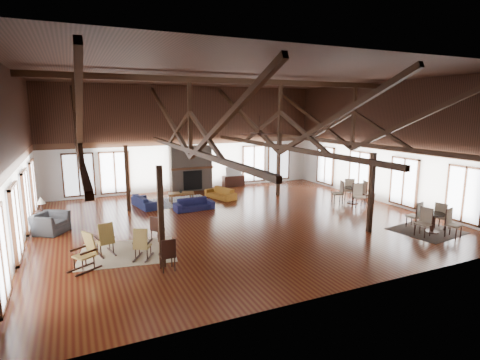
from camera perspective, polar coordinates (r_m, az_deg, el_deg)
name	(u,v)px	position (r m, az deg, el deg)	size (l,w,h in m)	color
floor	(237,220)	(16.05, -0.39, -6.11)	(16.00, 16.00, 0.00)	#5D2C13
ceiling	(237,75)	(15.44, -0.41, 15.75)	(16.00, 14.00, 0.02)	black
wall_back	(189,139)	(22.02, -7.85, 6.27)	(16.00, 0.02, 6.00)	silver
wall_front	(353,177)	(9.55, 16.89, 0.47)	(16.00, 0.02, 6.00)	silver
wall_left	(13,160)	(14.26, -31.29, 2.58)	(0.02, 14.00, 6.00)	silver
wall_right	(384,143)	(20.07, 21.07, 5.27)	(0.02, 14.00, 6.00)	silver
roof_truss	(237,125)	(15.39, -0.40, 8.42)	(15.60, 14.07, 3.14)	black
post_grid	(237,185)	(15.68, -0.39, -0.76)	(8.16, 7.16, 3.05)	black
fireplace	(191,169)	(21.89, -7.49, 1.75)	(2.50, 0.69, 2.60)	#675A4E
ceiling_fan	(259,133)	(14.72, 2.98, 7.16)	(1.60, 1.60, 0.75)	black
sofa_navy_front	(194,204)	(17.70, -7.02, -3.70)	(1.85, 0.72, 0.54)	#15153B
sofa_navy_left	(145,201)	(18.67, -14.24, -3.17)	(0.75, 1.91, 0.56)	#171B3F
sofa_orange	(221,193)	(19.92, -2.99, -2.01)	(0.74, 1.88, 0.55)	#975F1D
coffee_table	(181,194)	(19.21, -8.95, -2.11)	(1.39, 0.91, 0.49)	brown
vase	(181,191)	(19.20, -9.01, -1.67)	(0.17, 0.17, 0.18)	#B2B2B2
armchair	(50,223)	(16.03, -26.99, -5.88)	(1.18, 1.03, 0.77)	#2D2E30
side_table_lamp	(42,215)	(17.02, -27.90, -4.79)	(0.48, 0.48, 1.22)	black
rocking_chair_a	(106,240)	(12.90, -19.78, -8.58)	(0.62, 0.92, 1.08)	olive
rocking_chair_b	(142,245)	(12.22, -14.75, -9.51)	(0.75, 0.90, 1.02)	olive
rocking_chair_c	(87,252)	(12.00, -22.33, -10.09)	(0.98, 0.85, 1.12)	olive
side_chair_a	(156,227)	(13.71, -12.69, -6.97)	(0.54, 0.54, 0.92)	black
side_chair_b	(168,252)	(11.15, -10.92, -10.79)	(0.42, 0.42, 0.99)	black
cafe_table_near	(433,219)	(16.12, 27.35, -5.32)	(2.04, 2.04, 1.04)	black
cafe_table_far	(353,192)	(19.65, 16.87, -1.79)	(2.16, 2.16, 1.12)	black
cup_near	(432,212)	(15.99, 27.27, -4.41)	(0.11, 0.11, 0.09)	#B2B2B2
cup_far	(352,186)	(19.61, 16.76, -0.92)	(0.13, 0.13, 0.11)	#B2B2B2
tv_console	(233,181)	(23.05, -1.02, -0.15)	(1.31, 0.49, 0.66)	black
television	(233,171)	(22.93, -1.10, 1.35)	(0.99, 0.13, 0.57)	#B2B2B2
rug_tan	(128,252)	(13.04, -16.71, -10.53)	(3.02, 2.37, 0.01)	tan
rug_navy	(180,201)	(19.46, -9.08, -3.25)	(2.94, 2.21, 0.01)	#171F42
rug_dark	(427,231)	(16.34, 26.56, -6.93)	(2.32, 2.11, 0.01)	black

